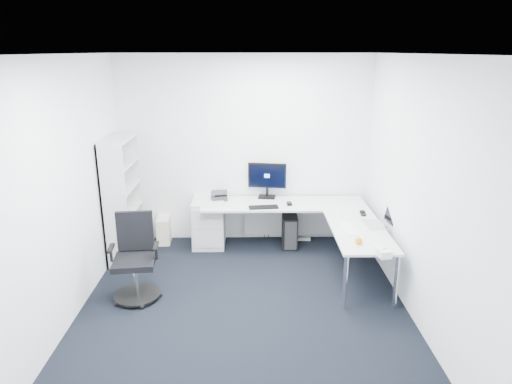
{
  "coord_description": "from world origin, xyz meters",
  "views": [
    {
      "loc": [
        0.07,
        -4.35,
        2.73
      ],
      "look_at": [
        0.15,
        1.05,
        1.05
      ],
      "focal_mm": 32.0,
      "sensor_mm": 36.0,
      "label": 1
    }
  ],
  "objects_px": {
    "l_desk": "(285,234)",
    "laptop": "(375,216)",
    "task_chair": "(134,259)",
    "bookshelf": "(123,200)",
    "monitor": "(267,180)"
  },
  "relations": [
    {
      "from": "monitor",
      "to": "laptop",
      "type": "xyz_separation_m",
      "value": [
        1.29,
        -1.12,
        -0.15
      ]
    },
    {
      "from": "l_desk",
      "to": "laptop",
      "type": "xyz_separation_m",
      "value": [
        1.06,
        -0.54,
        0.46
      ]
    },
    {
      "from": "l_desk",
      "to": "task_chair",
      "type": "xyz_separation_m",
      "value": [
        -1.78,
        -1.08,
        0.16
      ]
    },
    {
      "from": "bookshelf",
      "to": "laptop",
      "type": "bearing_deg",
      "value": -10.28
    },
    {
      "from": "laptop",
      "to": "l_desk",
      "type": "bearing_deg",
      "value": 147.19
    },
    {
      "from": "task_chair",
      "to": "laptop",
      "type": "bearing_deg",
      "value": 4.87
    },
    {
      "from": "task_chair",
      "to": "monitor",
      "type": "distance_m",
      "value": 2.31
    },
    {
      "from": "task_chair",
      "to": "laptop",
      "type": "distance_m",
      "value": 2.91
    },
    {
      "from": "l_desk",
      "to": "monitor",
      "type": "xyz_separation_m",
      "value": [
        -0.23,
        0.58,
        0.6
      ]
    },
    {
      "from": "l_desk",
      "to": "laptop",
      "type": "relative_size",
      "value": 6.92
    },
    {
      "from": "l_desk",
      "to": "monitor",
      "type": "height_order",
      "value": "monitor"
    },
    {
      "from": "bookshelf",
      "to": "laptop",
      "type": "xyz_separation_m",
      "value": [
        3.24,
        -0.59,
        -0.04
      ]
    },
    {
      "from": "bookshelf",
      "to": "monitor",
      "type": "relative_size",
      "value": 3.0
    },
    {
      "from": "monitor",
      "to": "laptop",
      "type": "height_order",
      "value": "monitor"
    },
    {
      "from": "l_desk",
      "to": "task_chair",
      "type": "relative_size",
      "value": 2.35
    }
  ]
}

